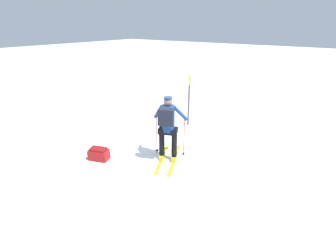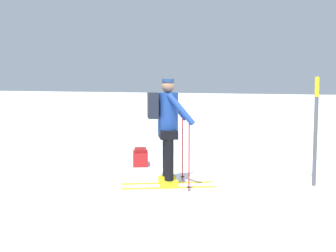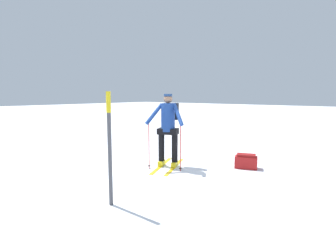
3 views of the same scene
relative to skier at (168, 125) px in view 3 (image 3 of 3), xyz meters
The scene contains 4 objects.
ground_plane 1.09m from the skier, ahead, with size 80.00×80.00×0.00m, color white.
skier is the anchor object (origin of this frame).
dropped_backpack 2.10m from the skier, 124.41° to the left, with size 0.47×0.60×0.35m.
trail_marker 2.50m from the skier, 17.88° to the left, with size 0.07×0.07×1.84m.
Camera 3 is at (4.66, 4.10, 1.79)m, focal length 28.00 mm.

